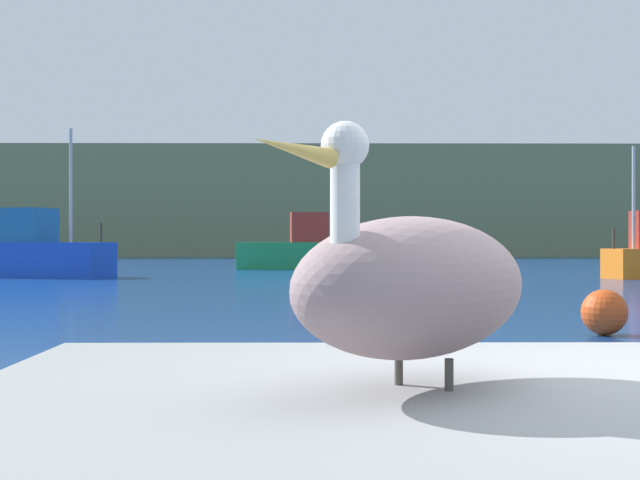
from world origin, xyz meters
The scene contains 5 objects.
hillside_backdrop centered at (0.00, 73.76, 4.36)m, with size 140.00×16.67×8.73m, color #6B7A51.
pelican centered at (-1.20, -0.45, 1.24)m, with size 1.15×1.26×0.86m.
fishing_boat_blue centered at (-12.23, 29.83, 0.90)m, with size 7.02×3.72×5.41m.
fishing_boat_green centered at (-2.00, 38.55, 0.90)m, with size 6.07×2.09×5.15m.
mooring_buoy centered at (2.71, 9.58, 0.33)m, with size 0.67×0.67×0.67m, color #E54C19.
Camera 1 is at (-1.54, -3.46, 1.40)m, focal length 50.65 mm.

